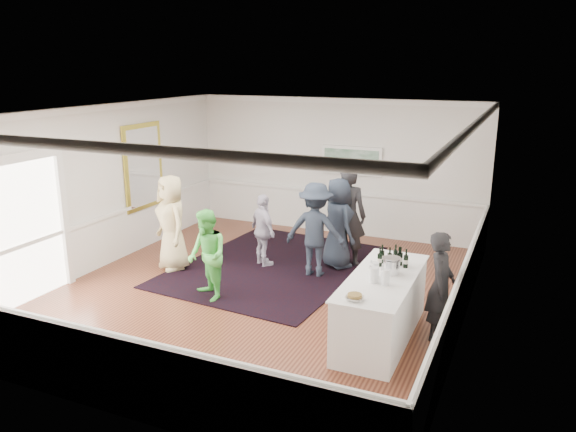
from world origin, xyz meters
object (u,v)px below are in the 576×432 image
at_px(nut_bowl, 355,297).
at_px(ice_bucket, 392,266).
at_px(guest_lilac, 263,231).
at_px(guest_dark_a, 316,230).
at_px(guest_dark_b, 348,216).
at_px(bartender, 441,286).
at_px(guest_green, 207,255).
at_px(guest_tan, 172,223).
at_px(serving_table, 381,307).
at_px(guest_navy, 338,223).

bearing_deg(nut_bowl, ice_bucket, 79.34).
distance_m(guest_lilac, ice_bucket, 3.61).
xyz_separation_m(guest_dark_a, guest_dark_b, (0.37, 0.83, 0.11)).
height_order(bartender, guest_green, bartender).
bearing_deg(guest_lilac, guest_dark_a, -146.70).
xyz_separation_m(guest_tan, guest_dark_a, (2.71, 0.80, -0.04)).
distance_m(guest_tan, guest_lilac, 1.80).
bearing_deg(guest_green, bartender, 39.31).
height_order(serving_table, guest_lilac, guest_lilac).
distance_m(serving_table, guest_tan, 4.70).
bearing_deg(guest_green, guest_dark_a, 91.58).
distance_m(bartender, guest_navy, 3.26).
bearing_deg(serving_table, bartender, 24.42).
bearing_deg(ice_bucket, guest_green, 179.34).
bearing_deg(bartender, nut_bowl, 146.46).
height_order(guest_lilac, guest_dark_b, guest_dark_b).
xyz_separation_m(guest_lilac, guest_navy, (1.38, 0.54, 0.17)).
bearing_deg(bartender, guest_green, 93.14).
bearing_deg(guest_tan, serving_table, 17.51).
relative_size(guest_dark_b, nut_bowl, 8.08).
height_order(serving_table, ice_bucket, ice_bucket).
xyz_separation_m(bartender, guest_tan, (-5.30, 0.86, 0.13)).
bearing_deg(ice_bucket, serving_table, -117.30).
distance_m(guest_lilac, nut_bowl, 4.16).
height_order(guest_green, nut_bowl, guest_green).
height_order(guest_navy, nut_bowl, guest_navy).
distance_m(bartender, guest_green, 3.88).
height_order(guest_dark_a, guest_navy, guest_dark_a).
height_order(guest_tan, guest_green, guest_tan).
bearing_deg(guest_green, guest_navy, 94.69).
bearing_deg(guest_navy, bartender, 179.26).
bearing_deg(serving_table, guest_navy, 121.07).
relative_size(guest_navy, nut_bowl, 7.23).
xyz_separation_m(bartender, guest_green, (-3.88, -0.15, -0.03)).
relative_size(guest_dark_a, nut_bowl, 7.24).
xyz_separation_m(guest_green, guest_lilac, (0.15, 1.87, -0.06)).
relative_size(guest_dark_a, guest_navy, 1.00).
bearing_deg(guest_dark_a, guest_tan, 12.28).
xyz_separation_m(serving_table, guest_dark_b, (-1.45, 2.83, 0.52)).
height_order(guest_navy, ice_bucket, guest_navy).
xyz_separation_m(guest_lilac, guest_dark_a, (1.14, -0.07, 0.17)).
bearing_deg(nut_bowl, guest_navy, 111.97).
height_order(guest_green, ice_bucket, guest_green).
height_order(serving_table, guest_dark_a, guest_dark_a).
xyz_separation_m(bartender, guest_dark_b, (-2.22, 2.48, 0.20)).
bearing_deg(guest_dark_b, serving_table, 113.24).
xyz_separation_m(serving_table, bartender, (0.77, 0.35, 0.33)).
relative_size(serving_table, nut_bowl, 9.55).
bearing_deg(bartender, guest_dark_a, 58.36).
bearing_deg(bartender, serving_table, 115.28).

